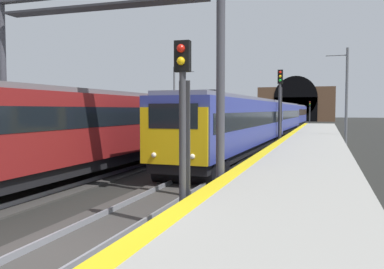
# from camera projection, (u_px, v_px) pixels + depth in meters

# --- Properties ---
(ground_plane) EXTENTS (320.00, 320.00, 0.00)m
(ground_plane) POSITION_uv_depth(u_px,v_px,m) (57.00, 259.00, 8.42)
(ground_plane) COLOR black
(platform_right) EXTENTS (112.00, 4.20, 1.01)m
(platform_right) POSITION_uv_depth(u_px,v_px,m) (265.00, 258.00, 7.08)
(platform_right) COLOR #9E9B93
(platform_right) RESTS_ON ground_plane
(platform_right_edge_strip) EXTENTS (112.00, 0.50, 0.01)m
(platform_right_edge_strip) POSITION_uv_depth(u_px,v_px,m) (165.00, 220.00, 7.62)
(platform_right_edge_strip) COLOR yellow
(platform_right_edge_strip) RESTS_ON platform_right
(track_main_line) EXTENTS (160.00, 3.04, 0.21)m
(track_main_line) POSITION_uv_depth(u_px,v_px,m) (57.00, 257.00, 8.42)
(track_main_line) COLOR #383533
(track_main_line) RESTS_ON ground_plane
(train_main_approaching) EXTENTS (64.01, 3.43, 3.78)m
(train_main_approaching) POSITION_uv_depth(u_px,v_px,m) (277.00, 117.00, 45.92)
(train_main_approaching) COLOR navy
(train_main_approaching) RESTS_ON ground_plane
(train_adjacent_platform) EXTENTS (40.34, 3.08, 4.76)m
(train_adjacent_platform) POSITION_uv_depth(u_px,v_px,m) (166.00, 122.00, 26.91)
(train_adjacent_platform) COLOR maroon
(train_adjacent_platform) RESTS_ON ground_plane
(railway_signal_near) EXTENTS (0.39, 0.38, 4.70)m
(railway_signal_near) POSITION_uv_depth(u_px,v_px,m) (183.00, 120.00, 10.08)
(railway_signal_near) COLOR #38383D
(railway_signal_near) RESTS_ON ground_plane
(railway_signal_mid) EXTENTS (0.39, 0.38, 6.02)m
(railway_signal_mid) POSITION_uv_depth(u_px,v_px,m) (280.00, 102.00, 31.03)
(railway_signal_mid) COLOR #38383D
(railway_signal_mid) RESTS_ON ground_plane
(railway_signal_far) EXTENTS (0.39, 0.38, 4.80)m
(railway_signal_far) POSITION_uv_depth(u_px,v_px,m) (310.00, 110.00, 86.81)
(railway_signal_far) COLOR #38383D
(railway_signal_far) RESTS_ON ground_plane
(overhead_signal_gantry) EXTENTS (0.70, 8.91, 7.42)m
(overhead_signal_gantry) POSITION_uv_depth(u_px,v_px,m) (101.00, 36.00, 14.46)
(overhead_signal_gantry) COLOR #3F3F47
(overhead_signal_gantry) RESTS_ON ground_plane
(tunnel_portal) EXTENTS (2.58, 19.42, 11.62)m
(tunnel_portal) POSITION_uv_depth(u_px,v_px,m) (296.00, 104.00, 106.53)
(tunnel_portal) COLOR brown
(tunnel_portal) RESTS_ON ground_plane
(catenary_mast_near) EXTENTS (0.22, 2.51, 7.91)m
(catenary_mast_near) POSITION_uv_depth(u_px,v_px,m) (175.00, 100.00, 47.46)
(catenary_mast_near) COLOR #595B60
(catenary_mast_near) RESTS_ON ground_plane
(catenary_mast_far) EXTENTS (0.22, 1.80, 8.05)m
(catenary_mast_far) POSITION_uv_depth(u_px,v_px,m) (346.00, 96.00, 33.69)
(catenary_mast_far) COLOR #595B60
(catenary_mast_far) RESTS_ON ground_plane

